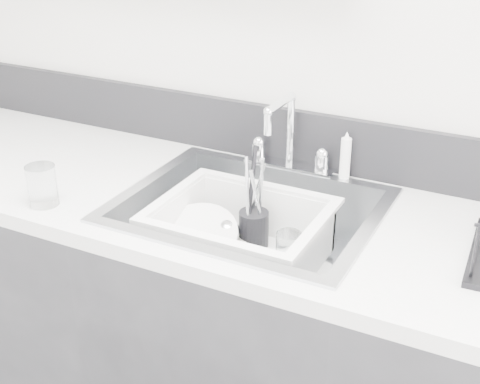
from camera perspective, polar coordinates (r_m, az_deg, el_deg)
The scene contains 12 objects.
counter_run at distance 1.92m, azimuth 0.70°, elevation -13.52°, with size 3.20×0.62×0.92m.
backsplash at distance 1.88m, azimuth 4.82°, elevation 4.65°, with size 3.20×0.02×0.16m, color black.
sink at distance 1.71m, azimuth 0.76°, elevation -3.88°, with size 0.64×0.52×0.20m, color silver, non-canonical shape.
faucet at distance 1.85m, azimuth 4.17°, elevation 3.56°, with size 0.26×0.18×0.23m.
side_sprayer at distance 1.80m, azimuth 8.99°, elevation 3.04°, with size 0.03×0.03×0.14m, color white.
wash_tub at distance 1.70m, azimuth 0.02°, elevation -3.85°, with size 0.43×0.35×0.17m, color white, non-canonical shape.
plate_stack at distance 1.75m, azimuth -3.40°, elevation -4.60°, with size 0.26×0.26×0.10m.
utensil_cup at distance 1.77m, azimuth 1.17°, elevation -2.91°, with size 0.08×0.08×0.27m.
ladle at distance 1.71m, azimuth -0.91°, elevation -4.95°, with size 0.25×0.09×0.07m, color silver, non-canonical shape.
tumbler_in_tub at distance 1.69m, azimuth 4.16°, elevation -4.95°, with size 0.07×0.07×0.09m, color white.
tumbler_counter at distance 1.73m, azimuth -16.53°, elevation 0.54°, with size 0.07×0.07×0.10m, color white.
bowl_small at distance 1.67m, azimuth 2.19°, elevation -6.54°, with size 0.12×0.12×0.04m, color white.
Camera 1 is at (0.65, -0.15, 1.68)m, focal length 50.00 mm.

